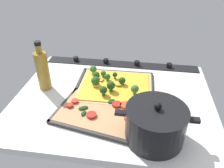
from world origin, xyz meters
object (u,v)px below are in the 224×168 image
object	(u,v)px
oil_bottle	(43,70)
veggie_pizza_back	(104,112)
baking_tray_back	(103,114)
cooking_pot	(155,124)
baking_tray_front	(114,88)
broccoli_pizza	(112,85)

from	to	relation	value
oil_bottle	veggie_pizza_back	bearing A→B (deg)	153.96
baking_tray_back	cooking_pot	bearing A→B (deg)	155.07
baking_tray_front	baking_tray_back	distance (cm)	18.33
baking_tray_back	veggie_pizza_back	size ratio (longest dim) A/B	1.08
baking_tray_back	cooking_pot	size ratio (longest dim) A/B	1.45
baking_tray_back	cooking_pot	distance (cm)	22.22
baking_tray_front	broccoli_pizza	distance (cm)	1.72
cooking_pot	oil_bottle	xyz separation A→B (cm)	(48.55, -23.59, 3.11)
broccoli_pizza	cooking_pot	distance (cm)	33.15
baking_tray_front	cooking_pot	bearing A→B (deg)	122.69
broccoli_pizza	baking_tray_back	bearing A→B (deg)	86.52
cooking_pot	baking_tray_back	bearing A→B (deg)	-24.93
cooking_pot	oil_bottle	size ratio (longest dim) A/B	1.20
baking_tray_front	veggie_pizza_back	bearing A→B (deg)	84.90
baking_tray_back	baking_tray_front	bearing A→B (deg)	-96.04
baking_tray_back	oil_bottle	size ratio (longest dim) A/B	1.74
oil_bottle	broccoli_pizza	bearing A→B (deg)	-173.04
baking_tray_back	cooking_pot	world-z (taller)	cooking_pot
baking_tray_front	oil_bottle	distance (cm)	32.56
baking_tray_back	oil_bottle	xyz separation A→B (cm)	(29.13, -14.56, 9.04)
veggie_pizza_back	cooking_pot	world-z (taller)	cooking_pot
baking_tray_front	cooking_pot	size ratio (longest dim) A/B	1.31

